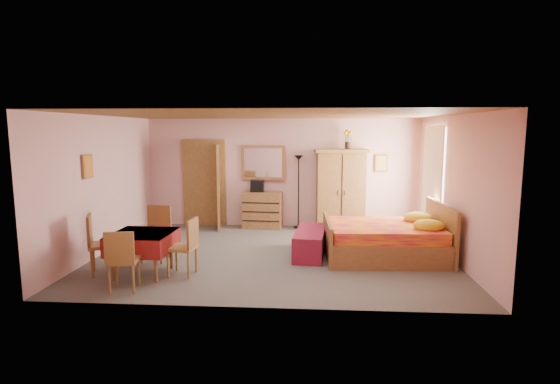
# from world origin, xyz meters

# --- Properties ---
(floor) EXTENTS (6.50, 6.50, 0.00)m
(floor) POSITION_xyz_m (0.00, 0.00, 0.00)
(floor) COLOR #656259
(floor) RESTS_ON ground
(ceiling) EXTENTS (6.50, 6.50, 0.00)m
(ceiling) POSITION_xyz_m (0.00, 0.00, 2.60)
(ceiling) COLOR brown
(ceiling) RESTS_ON wall_back
(wall_back) EXTENTS (6.50, 0.10, 2.60)m
(wall_back) POSITION_xyz_m (0.00, 2.50, 1.30)
(wall_back) COLOR #DDA2A0
(wall_back) RESTS_ON floor
(wall_front) EXTENTS (6.50, 0.10, 2.60)m
(wall_front) POSITION_xyz_m (0.00, -2.50, 1.30)
(wall_front) COLOR #DDA2A0
(wall_front) RESTS_ON floor
(wall_left) EXTENTS (0.10, 5.00, 2.60)m
(wall_left) POSITION_xyz_m (-3.25, 0.00, 1.30)
(wall_left) COLOR #DDA2A0
(wall_left) RESTS_ON floor
(wall_right) EXTENTS (0.10, 5.00, 2.60)m
(wall_right) POSITION_xyz_m (3.25, 0.00, 1.30)
(wall_right) COLOR #DDA2A0
(wall_right) RESTS_ON floor
(doorway) EXTENTS (1.06, 0.12, 2.15)m
(doorway) POSITION_xyz_m (-1.90, 2.47, 1.02)
(doorway) COLOR #9E6B35
(doorway) RESTS_ON floor
(window) EXTENTS (0.08, 1.40, 1.95)m
(window) POSITION_xyz_m (3.21, 1.20, 1.45)
(window) COLOR white
(window) RESTS_ON wall_right
(picture_left) EXTENTS (0.04, 0.32, 0.42)m
(picture_left) POSITION_xyz_m (-3.22, -0.60, 1.70)
(picture_left) COLOR orange
(picture_left) RESTS_ON wall_left
(picture_back) EXTENTS (0.30, 0.04, 0.40)m
(picture_back) POSITION_xyz_m (2.35, 2.47, 1.55)
(picture_back) COLOR #D8BF59
(picture_back) RESTS_ON wall_back
(chest_of_drawers) EXTENTS (0.95, 0.53, 0.87)m
(chest_of_drawers) POSITION_xyz_m (-0.45, 2.23, 0.43)
(chest_of_drawers) COLOR #935E31
(chest_of_drawers) RESTS_ON floor
(wall_mirror) EXTENTS (1.06, 0.12, 0.84)m
(wall_mirror) POSITION_xyz_m (-0.45, 2.44, 1.55)
(wall_mirror) COLOR white
(wall_mirror) RESTS_ON wall_back
(stereo) EXTENTS (0.31, 0.23, 0.29)m
(stereo) POSITION_xyz_m (-0.58, 2.29, 1.01)
(stereo) COLOR black
(stereo) RESTS_ON chest_of_drawers
(floor_lamp) EXTENTS (0.23, 0.23, 1.74)m
(floor_lamp) POSITION_xyz_m (0.40, 2.31, 0.87)
(floor_lamp) COLOR black
(floor_lamp) RESTS_ON floor
(wardrobe) EXTENTS (1.25, 0.70, 1.89)m
(wardrobe) POSITION_xyz_m (1.38, 2.17, 0.95)
(wardrobe) COLOR #9C6535
(wardrobe) RESTS_ON floor
(sunflower_vase) EXTENTS (0.20, 0.20, 0.46)m
(sunflower_vase) POSITION_xyz_m (1.53, 2.25, 2.12)
(sunflower_vase) COLOR yellow
(sunflower_vase) RESTS_ON wardrobe
(bed) EXTENTS (2.23, 1.78, 1.00)m
(bed) POSITION_xyz_m (2.04, -0.01, 0.50)
(bed) COLOR #C1123D
(bed) RESTS_ON floor
(bench) EXTENTS (0.65, 1.45, 0.47)m
(bench) POSITION_xyz_m (0.69, 0.03, 0.24)
(bench) COLOR maroon
(bench) RESTS_ON floor
(dining_table) EXTENTS (0.98, 0.98, 0.69)m
(dining_table) POSITION_xyz_m (-2.01, -1.28, 0.35)
(dining_table) COLOR maroon
(dining_table) RESTS_ON floor
(chair_south) EXTENTS (0.47, 0.47, 0.91)m
(chair_south) POSITION_xyz_m (-2.04, -1.97, 0.46)
(chair_south) COLOR olive
(chair_south) RESTS_ON floor
(chair_north) EXTENTS (0.48, 0.48, 0.98)m
(chair_north) POSITION_xyz_m (-2.08, -0.53, 0.49)
(chair_north) COLOR #A76A38
(chair_north) RESTS_ON floor
(chair_west) EXTENTS (0.59, 0.59, 0.99)m
(chair_west) POSITION_xyz_m (-2.66, -1.29, 0.49)
(chair_west) COLOR #AE713B
(chair_west) RESTS_ON floor
(chair_east) EXTENTS (0.47, 0.47, 0.93)m
(chair_east) POSITION_xyz_m (-1.38, -1.27, 0.47)
(chair_east) COLOR #AC7D3A
(chair_east) RESTS_ON floor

